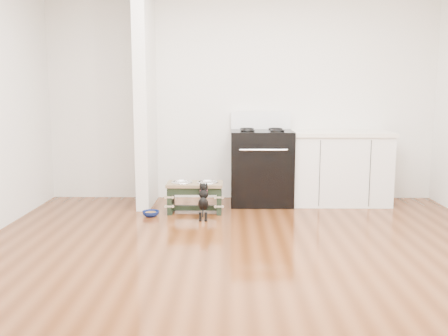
% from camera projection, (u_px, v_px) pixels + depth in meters
% --- Properties ---
extents(ground, '(5.00, 5.00, 0.00)m').
position_uv_depth(ground, '(247.00, 260.00, 4.18)').
color(ground, '#47210C').
rests_on(ground, ground).
extents(room_shell, '(5.00, 5.00, 5.00)m').
position_uv_depth(room_shell, '(248.00, 64.00, 3.94)').
color(room_shell, silver).
rests_on(room_shell, ground).
extents(partition_wall, '(0.15, 0.80, 2.70)m').
position_uv_depth(partition_wall, '(145.00, 96.00, 6.07)').
color(partition_wall, silver).
rests_on(partition_wall, ground).
extents(oven_range, '(0.76, 0.69, 1.14)m').
position_uv_depth(oven_range, '(261.00, 166.00, 6.24)').
color(oven_range, black).
rests_on(oven_range, ground).
extents(cabinet_run, '(1.24, 0.64, 0.91)m').
position_uv_depth(cabinet_run, '(339.00, 168.00, 6.25)').
color(cabinet_run, silver).
rests_on(cabinet_run, ground).
extents(dog_feeder, '(0.64, 0.34, 0.37)m').
position_uv_depth(dog_feeder, '(195.00, 191.00, 5.79)').
color(dog_feeder, black).
rests_on(dog_feeder, ground).
extents(puppy, '(0.11, 0.33, 0.39)m').
position_uv_depth(puppy, '(203.00, 200.00, 5.50)').
color(puppy, black).
rests_on(puppy, ground).
extents(floor_bowl, '(0.21, 0.21, 0.06)m').
position_uv_depth(floor_bowl, '(151.00, 214.00, 5.65)').
color(floor_bowl, '#0C1A54').
rests_on(floor_bowl, ground).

